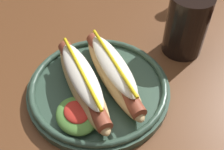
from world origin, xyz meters
name	(u,v)px	position (x,y,z in m)	size (l,w,h in m)	color
dining_table	(157,63)	(0.00, 0.00, 0.65)	(1.44, 0.95, 0.74)	brown
hot_dog_plate	(98,84)	(0.07, -0.21, 0.77)	(0.27, 0.27, 0.08)	#334C3D
soda_cup	(187,25)	(0.06, 0.01, 0.81)	(0.09, 0.09, 0.13)	black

